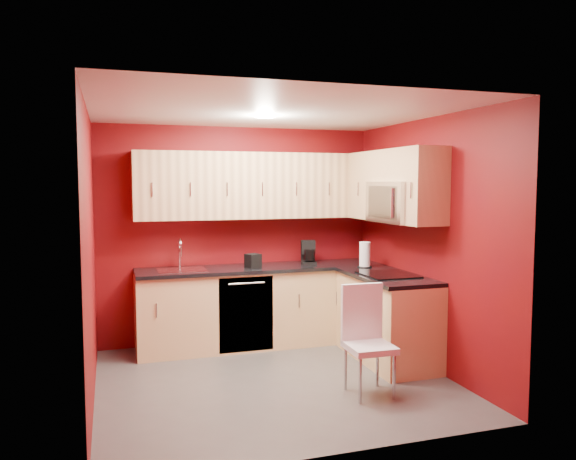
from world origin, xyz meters
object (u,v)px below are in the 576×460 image
microwave (399,202)px  paper_towel (365,255)px  dining_chair (370,341)px  napkin_holder (253,261)px  sink (182,267)px  coffee_maker (309,252)px

microwave → paper_towel: (-0.10, 0.57, -0.61)m
dining_chair → napkin_holder: bearing=111.8°
sink → coffee_maker: 1.48m
dining_chair → sink: bearing=129.9°
microwave → dining_chair: size_ratio=0.79×
paper_towel → coffee_maker: bearing=139.0°
sink → napkin_holder: (0.78, -0.09, 0.04)m
coffee_maker → napkin_holder: 0.71m
coffee_maker → paper_towel: (0.51, -0.44, 0.01)m
microwave → napkin_holder: size_ratio=4.91×
napkin_holder → sink: bearing=173.7°
sink → microwave: bearing=-25.6°
coffee_maker → sink: bearing=-168.1°
napkin_holder → dining_chair: size_ratio=0.16×
napkin_holder → dining_chair: (0.62, -1.69, -0.51)m
napkin_holder → microwave: bearing=-34.9°
sink → napkin_holder: bearing=-6.3°
napkin_holder → coffee_maker: bearing=8.1°
sink → napkin_holder: sink is taller
microwave → dining_chair: bearing=-131.9°
microwave → napkin_holder: microwave is taller
coffee_maker → paper_towel: size_ratio=0.95×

